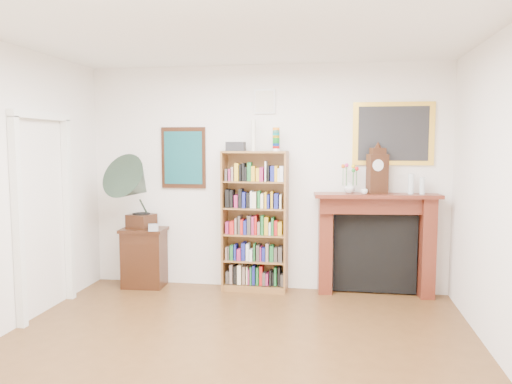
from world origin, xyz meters
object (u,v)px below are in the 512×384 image
(gramophone, at_px, (136,187))
(fireplace, at_px, (375,235))
(bookshelf, at_px, (255,213))
(bottle_left, at_px, (411,184))
(mantel_clock, at_px, (377,172))
(bottle_right, at_px, (422,186))
(side_cabinet, at_px, (144,257))
(teacup, at_px, (364,192))
(cd_stack, at_px, (153,228))
(flower_vase, at_px, (350,187))

(gramophone, bearing_deg, fireplace, 21.64)
(bookshelf, xyz_separation_m, bottle_left, (1.85, 0.02, 0.39))
(mantel_clock, distance_m, bottle_right, 0.54)
(side_cabinet, height_order, mantel_clock, mantel_clock)
(fireplace, xyz_separation_m, bottle_right, (0.52, -0.04, 0.60))
(side_cabinet, distance_m, bottle_left, 3.43)
(fireplace, relative_size, gramophone, 1.57)
(gramophone, bearing_deg, teacup, 18.89)
(side_cabinet, xyz_separation_m, teacup, (2.74, -0.03, 0.89))
(cd_stack, bearing_deg, bookshelf, 9.24)
(side_cabinet, height_order, cd_stack, cd_stack)
(bookshelf, distance_m, flower_vase, 1.20)
(side_cabinet, distance_m, cd_stack, 0.48)
(fireplace, relative_size, teacup, 19.56)
(teacup, distance_m, bottle_right, 0.68)
(mantel_clock, distance_m, flower_vase, 0.37)
(flower_vase, relative_size, bottle_right, 0.70)
(fireplace, relative_size, bottle_left, 6.24)
(bottle_left, bearing_deg, side_cabinet, -178.72)
(mantel_clock, xyz_separation_m, flower_vase, (-0.32, 0.00, -0.19))
(bottle_left, relative_size, bottle_right, 1.20)
(teacup, bearing_deg, side_cabinet, 179.30)
(gramophone, bearing_deg, side_cabinet, 90.96)
(bookshelf, relative_size, bottle_left, 8.35)
(mantel_clock, bearing_deg, cd_stack, 162.59)
(gramophone, relative_size, flower_vase, 6.81)
(mantel_clock, height_order, teacup, mantel_clock)
(bookshelf, xyz_separation_m, mantel_clock, (1.47, 0.01, 0.53))
(cd_stack, height_order, mantel_clock, mantel_clock)
(side_cabinet, xyz_separation_m, fireplace, (2.89, 0.11, 0.36))
(bookshelf, relative_size, flower_vase, 14.34)
(gramophone, height_order, bottle_right, gramophone)
(side_cabinet, height_order, flower_vase, flower_vase)
(cd_stack, xyz_separation_m, bottle_left, (3.10, 0.22, 0.57))
(side_cabinet, height_order, fireplace, fireplace)
(bookshelf, distance_m, cd_stack, 1.27)
(bottle_right, bearing_deg, flower_vase, -179.68)
(cd_stack, relative_size, flower_vase, 0.86)
(mantel_clock, bearing_deg, fireplace, 68.11)
(flower_vase, bearing_deg, bottle_left, 0.25)
(cd_stack, xyz_separation_m, mantel_clock, (2.71, 0.21, 0.71))
(side_cabinet, bearing_deg, teacup, -3.62)
(bookshelf, height_order, fireplace, bookshelf)
(side_cabinet, relative_size, flower_vase, 5.41)
(flower_vase, bearing_deg, side_cabinet, -178.43)
(fireplace, xyz_separation_m, teacup, (-0.15, -0.15, 0.54))
(bottle_left, bearing_deg, teacup, -168.81)
(bottle_left, bearing_deg, bookshelf, -179.52)
(gramophone, xyz_separation_m, bottle_left, (3.32, 0.21, 0.07))
(cd_stack, relative_size, bottle_left, 0.50)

